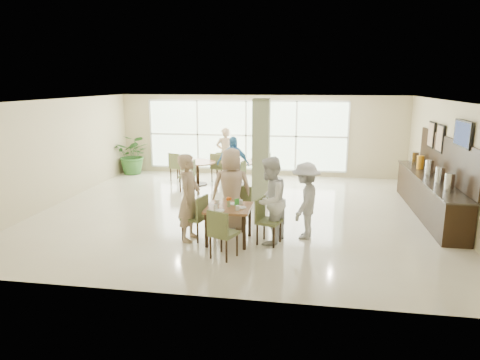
# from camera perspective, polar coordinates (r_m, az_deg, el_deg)

# --- Properties ---
(ground) EXTENTS (10.00, 10.00, 0.00)m
(ground) POSITION_cam_1_polar(r_m,az_deg,el_deg) (10.99, -0.03, -4.18)
(ground) COLOR beige
(ground) RESTS_ON ground
(room_shell) EXTENTS (10.00, 10.00, 10.00)m
(room_shell) POSITION_cam_1_polar(r_m,az_deg,el_deg) (10.61, -0.04, 4.65)
(room_shell) COLOR white
(room_shell) RESTS_ON ground
(window_bank) EXTENTS (7.00, 0.04, 7.00)m
(window_bank) POSITION_cam_1_polar(r_m,az_deg,el_deg) (15.10, 0.80, 5.96)
(window_bank) COLOR silver
(window_bank) RESTS_ON ground
(column) EXTENTS (0.45, 0.45, 2.80)m
(column) POSITION_cam_1_polar(r_m,az_deg,el_deg) (11.78, 2.83, 3.97)
(column) COLOR #6D7551
(column) RESTS_ON ground
(main_table) EXTENTS (0.91, 0.91, 0.75)m
(main_table) POSITION_cam_1_polar(r_m,az_deg,el_deg) (8.76, -1.51, -4.20)
(main_table) COLOR brown
(main_table) RESTS_ON ground
(round_table_left) EXTENTS (1.17, 1.17, 0.75)m
(round_table_left) POSITION_cam_1_polar(r_m,az_deg,el_deg) (13.76, -5.69, 1.79)
(round_table_left) COLOR brown
(round_table_left) RESTS_ON ground
(round_table_right) EXTENTS (1.14, 1.14, 0.75)m
(round_table_right) POSITION_cam_1_polar(r_m,az_deg,el_deg) (13.70, -0.16, 1.77)
(round_table_right) COLOR brown
(round_table_right) RESTS_ON ground
(chairs_main_table) EXTENTS (2.12, 2.21, 0.95)m
(chairs_main_table) POSITION_cam_1_polar(r_m,az_deg,el_deg) (8.81, -1.14, -5.30)
(chairs_main_table) COLOR olive
(chairs_main_table) RESTS_ON ground
(chairs_table_left) EXTENTS (2.04, 1.89, 0.95)m
(chairs_table_left) POSITION_cam_1_polar(r_m,az_deg,el_deg) (13.82, -5.87, 1.35)
(chairs_table_left) COLOR olive
(chairs_table_left) RESTS_ON ground
(chairs_table_right) EXTENTS (2.04, 1.92, 0.95)m
(chairs_table_right) POSITION_cam_1_polar(r_m,az_deg,el_deg) (13.69, 0.03, 1.31)
(chairs_table_right) COLOR olive
(chairs_table_right) RESTS_ON ground
(tabletop_clutter) EXTENTS (0.67, 0.72, 0.21)m
(tabletop_clutter) POSITION_cam_1_polar(r_m,az_deg,el_deg) (8.69, -1.40, -3.25)
(tabletop_clutter) COLOR white
(tabletop_clutter) RESTS_ON main_table
(buffet_counter) EXTENTS (0.64, 4.70, 1.95)m
(buffet_counter) POSITION_cam_1_polar(r_m,az_deg,el_deg) (11.60, 23.99, -1.57)
(buffet_counter) COLOR black
(buffet_counter) RESTS_ON ground
(wall_tv) EXTENTS (0.06, 1.00, 0.58)m
(wall_tv) POSITION_cam_1_polar(r_m,az_deg,el_deg) (10.35, 27.59, 5.47)
(wall_tv) COLOR black
(wall_tv) RESTS_ON ground
(framed_art_a) EXTENTS (0.05, 0.55, 0.70)m
(framed_art_a) POSITION_cam_1_polar(r_m,az_deg,el_deg) (11.91, 25.12, 5.05)
(framed_art_a) COLOR black
(framed_art_a) RESTS_ON ground
(framed_art_b) EXTENTS (0.05, 0.55, 0.70)m
(framed_art_b) POSITION_cam_1_polar(r_m,az_deg,el_deg) (12.67, 24.16, 5.54)
(framed_art_b) COLOR black
(framed_art_b) RESTS_ON ground
(potted_plant) EXTENTS (1.30, 1.30, 1.41)m
(potted_plant) POSITION_cam_1_polar(r_m,az_deg,el_deg) (15.77, -14.02, 3.33)
(potted_plant) COLOR #306428
(potted_plant) RESTS_ON ground
(teen_left) EXTENTS (0.49, 0.70, 1.82)m
(teen_left) POSITION_cam_1_polar(r_m,az_deg,el_deg) (8.86, -6.80, -2.35)
(teen_left) COLOR tan
(teen_left) RESTS_ON ground
(teen_far) EXTENTS (0.98, 0.66, 1.83)m
(teen_far) POSITION_cam_1_polar(r_m,az_deg,el_deg) (9.48, -1.13, -1.21)
(teen_far) COLOR tan
(teen_far) RESTS_ON ground
(teen_right) EXTENTS (0.89, 1.02, 1.79)m
(teen_right) POSITION_cam_1_polar(r_m,az_deg,el_deg) (8.67, 3.97, -2.74)
(teen_right) COLOR white
(teen_right) RESTS_ON ground
(teen_standing) EXTENTS (0.83, 1.16, 1.62)m
(teen_standing) POSITION_cam_1_polar(r_m,az_deg,el_deg) (9.05, 8.70, -2.73)
(teen_standing) COLOR #B6B6B9
(teen_standing) RESTS_ON ground
(adult_a) EXTENTS (1.00, 0.60, 1.67)m
(adult_a) POSITION_cam_1_polar(r_m,az_deg,el_deg) (12.77, -0.96, 2.11)
(adult_a) COLOR #4389CA
(adult_a) RESTS_ON ground
(adult_b) EXTENTS (0.87, 1.78, 1.87)m
(adult_b) POSITION_cam_1_polar(r_m,az_deg,el_deg) (13.47, 2.86, 3.09)
(adult_b) COLOR white
(adult_b) RESTS_ON ground
(adult_standing) EXTENTS (0.71, 0.55, 1.74)m
(adult_standing) POSITION_cam_1_polar(r_m,az_deg,el_deg) (14.68, -1.96, 3.66)
(adult_standing) COLOR tan
(adult_standing) RESTS_ON ground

